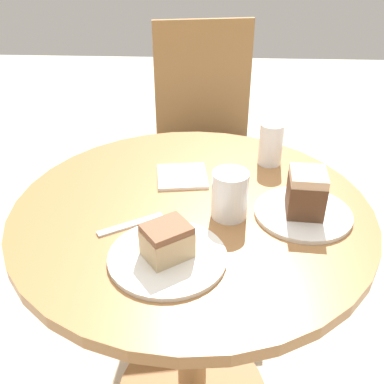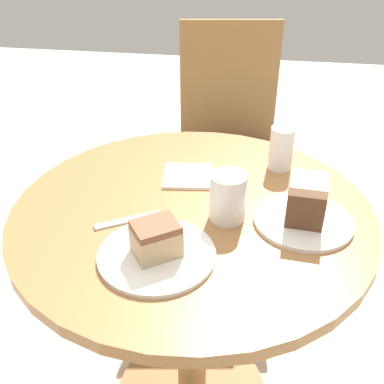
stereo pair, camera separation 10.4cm
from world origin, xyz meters
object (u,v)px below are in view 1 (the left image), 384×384
at_px(chair, 206,148).
at_px(glass_lemonade, 230,197).
at_px(cake_slice_far, 306,192).
at_px(plate_far, 303,213).
at_px(plate_near, 168,257).
at_px(glass_water, 271,146).
at_px(cake_slice_near, 167,241).

height_order(chair, glass_lemonade, chair).
bearing_deg(cake_slice_far, glass_lemonade, -177.11).
bearing_deg(plate_far, glass_lemonade, -177.11).
height_order(plate_near, plate_far, same).
height_order(chair, plate_far, chair).
bearing_deg(plate_near, glass_water, 59.87).
distance_m(plate_near, glass_water, 0.49).
distance_m(chair, plate_far, 0.86).
distance_m(plate_far, glass_water, 0.26).
distance_m(plate_far, glass_lemonade, 0.18).
distance_m(plate_near, cake_slice_far, 0.35).
height_order(glass_lemonade, glass_water, glass_water).
distance_m(plate_near, glass_lemonade, 0.21).
height_order(cake_slice_near, cake_slice_far, cake_slice_far).
xyz_separation_m(plate_near, glass_water, (0.24, 0.42, 0.05)).
bearing_deg(cake_slice_far, glass_water, 102.05).
relative_size(plate_far, glass_water, 1.90).
relative_size(chair, cake_slice_far, 9.66).
xyz_separation_m(cake_slice_near, glass_water, (0.24, 0.42, 0.01)).
bearing_deg(plate_far, chair, 106.48).
relative_size(plate_near, plate_far, 1.08).
bearing_deg(chair, plate_far, -83.27).
bearing_deg(cake_slice_near, chair, 86.40).
bearing_deg(plate_near, glass_lemonade, 51.82).
relative_size(plate_near, cake_slice_far, 2.33).
distance_m(cake_slice_far, glass_water, 0.26).
xyz_separation_m(cake_slice_far, glass_water, (-0.05, 0.25, -0.01)).
bearing_deg(plate_far, cake_slice_near, -150.30).
distance_m(plate_far, cake_slice_near, 0.34).
bearing_deg(plate_far, glass_water, 102.05).
height_order(chair, plate_near, chair).
bearing_deg(glass_lemonade, cake_slice_near, -128.18).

